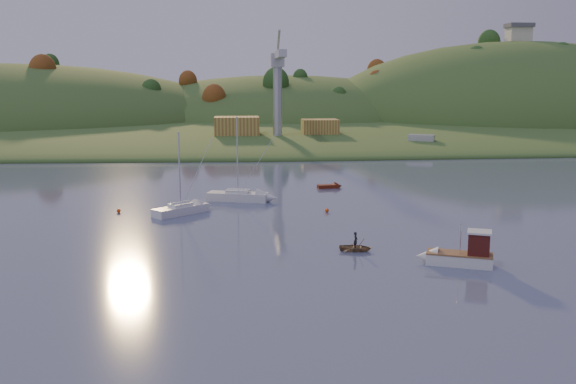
{
  "coord_description": "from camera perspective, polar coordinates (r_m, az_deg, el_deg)",
  "views": [
    {
      "loc": [
        -8.12,
        -37.38,
        16.29
      ],
      "look_at": [
        -2.29,
        35.06,
        3.53
      ],
      "focal_mm": 40.0,
      "sensor_mm": 36.0,
      "label": 1
    }
  ],
  "objects": [
    {
      "name": "shore_slope",
      "position": [
        203.2,
        -2.31,
        5.35
      ],
      "size": [
        640.0,
        150.0,
        7.0
      ],
      "primitive_type": "ellipsoid",
      "color": "#375321",
      "rests_on": "ground"
    },
    {
      "name": "canoe",
      "position": [
        62.34,
        6.02,
        -4.94
      ],
      "size": [
        3.54,
        2.88,
        0.64
      ],
      "primitive_type": "imported",
      "rotation": [
        0.0,
        0.0,
        1.34
      ],
      "color": "olive",
      "rests_on": "ground"
    },
    {
      "name": "paddler",
      "position": [
        62.22,
        6.03,
        -4.51
      ],
      "size": [
        0.51,
        0.66,
        1.61
      ],
      "primitive_type": "imported",
      "rotation": [
        0.0,
        0.0,
        1.34
      ],
      "color": "black",
      "rests_on": "ground"
    },
    {
      "name": "buoy_0",
      "position": [
        79.94,
        3.47,
        -1.63
      ],
      "size": [
        0.5,
        0.5,
        0.5
      ],
      "primitive_type": "sphere",
      "color": "#FA4B0D",
      "rests_on": "ground"
    },
    {
      "name": "hill_center",
      "position": [
        248.58,
        -0.42,
        6.2
      ],
      "size": [
        140.0,
        120.0,
        36.0
      ],
      "primitive_type": "ellipsoid",
      "color": "#375321",
      "rests_on": "ground"
    },
    {
      "name": "buoy_2",
      "position": [
        89.48,
        -2.02,
        -0.37
      ],
      "size": [
        0.5,
        0.5,
        0.5
      ],
      "primitive_type": "sphere",
      "color": "#FA4B0D",
      "rests_on": "ground"
    },
    {
      "name": "shed_west",
      "position": [
        160.79,
        -4.57,
        5.83
      ],
      "size": [
        11.0,
        8.0,
        4.8
      ],
      "primitive_type": "cube",
      "color": "#946131",
      "rests_on": "wharf"
    },
    {
      "name": "hill_right",
      "position": [
        254.76,
        19.38,
        5.73
      ],
      "size": [
        150.0,
        130.0,
        60.0
      ],
      "primitive_type": "ellipsoid",
      "color": "#375321",
      "rests_on": "ground"
    },
    {
      "name": "hill_left",
      "position": [
        251.63,
        -23.69,
        5.42
      ],
      "size": [
        170.0,
        140.0,
        44.0
      ],
      "primitive_type": "ellipsoid",
      "color": "#375321",
      "rests_on": "ground"
    },
    {
      "name": "work_vessel",
      "position": [
        153.66,
        11.75,
        4.15
      ],
      "size": [
        14.83,
        10.31,
        3.6
      ],
      "rotation": [
        0.0,
        0.0,
        -0.42
      ],
      "color": "slate",
      "rests_on": "ground"
    },
    {
      "name": "sailboat_far",
      "position": [
        87.5,
        -4.47,
        -0.31
      ],
      "size": [
        8.58,
        4.54,
        11.41
      ],
      "rotation": [
        0.0,
        0.0,
        -0.27
      ],
      "color": "silver",
      "rests_on": "ground"
    },
    {
      "name": "ground",
      "position": [
        41.58,
        7.23,
        -13.19
      ],
      "size": [
        500.0,
        500.0,
        0.0
      ],
      "primitive_type": "plane",
      "color": "#3A425F",
      "rests_on": "ground"
    },
    {
      "name": "far_shore",
      "position": [
        268.0,
        -2.88,
        6.46
      ],
      "size": [
        620.0,
        220.0,
        1.5
      ],
      "primitive_type": "cube",
      "color": "#375321",
      "rests_on": "ground"
    },
    {
      "name": "hilltop_house",
      "position": [
        254.81,
        19.83,
        13.24
      ],
      "size": [
        9.0,
        7.0,
        6.45
      ],
      "color": "beige",
      "rests_on": "hill_right"
    },
    {
      "name": "dock_crane",
      "position": [
        156.1,
        -0.9,
        10.28
      ],
      "size": [
        3.2,
        28.0,
        20.3
      ],
      "color": "#B7B7BC",
      "rests_on": "wharf"
    },
    {
      "name": "hillside_trees",
      "position": [
        223.12,
        -2.52,
        5.76
      ],
      "size": [
        280.0,
        50.0,
        32.0
      ],
      "primitive_type": null,
      "color": "#1B4619",
      "rests_on": "ground"
    },
    {
      "name": "wharf",
      "position": [
        160.63,
        0.1,
        4.57
      ],
      "size": [
        42.0,
        16.0,
        2.4
      ],
      "primitive_type": "cube",
      "color": "slate",
      "rests_on": "ground"
    },
    {
      "name": "shed_east",
      "position": [
        163.19,
        2.86,
        5.77
      ],
      "size": [
        9.0,
        7.0,
        4.0
      ],
      "primitive_type": "cube",
      "color": "#946131",
      "rests_on": "wharf"
    },
    {
      "name": "fishing_boat",
      "position": [
        59.24,
        14.59,
        -5.38
      ],
      "size": [
        7.0,
        4.44,
        4.28
      ],
      "rotation": [
        0.0,
        0.0,
        2.76
      ],
      "color": "silver",
      "rests_on": "ground"
    },
    {
      "name": "sailboat_near",
      "position": [
        79.7,
        -9.52,
        -1.48
      ],
      "size": [
        6.86,
        6.49,
        10.09
      ],
      "rotation": [
        0.0,
        0.0,
        0.73
      ],
      "color": "white",
      "rests_on": "ground"
    },
    {
      "name": "red_tender",
      "position": [
        97.9,
        4.01,
        0.52
      ],
      "size": [
        3.96,
        1.76,
        1.3
      ],
      "rotation": [
        0.0,
        0.0,
        0.12
      ],
      "color": "#591C0C",
      "rests_on": "ground"
    },
    {
      "name": "buoy_1",
      "position": [
        82.24,
        -14.82,
        -1.62
      ],
      "size": [
        0.5,
        0.5,
        0.5
      ],
      "primitive_type": "sphere",
      "color": "#FA4B0D",
      "rests_on": "ground"
    }
  ]
}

